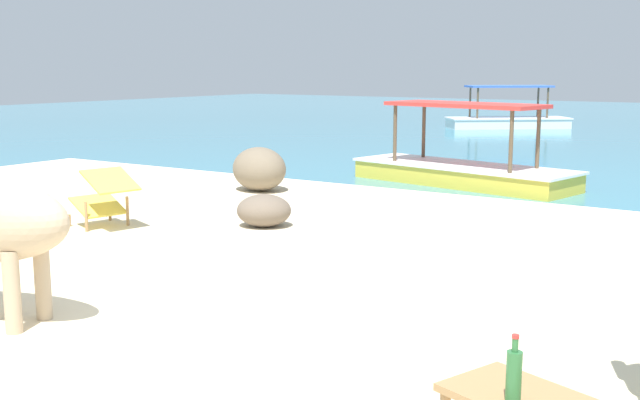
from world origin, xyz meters
The scene contains 7 objects.
sand_beach centered at (0.00, 0.00, 0.02)m, with size 18.00×14.00×0.04m, color beige.
bottle centered at (2.82, -0.37, 0.57)m, with size 0.07×0.07×0.30m.
deck_chair_near centered at (-3.03, 2.58, 0.42)m, with size 0.87×0.69×0.68m.
shore_rock_large centered at (-3.23, 5.73, 0.37)m, with size 0.92×0.75×0.65m, color #756651.
shore_rock_medium centered at (-1.56, 3.63, 0.23)m, with size 0.63×0.56×0.38m, color #6B5B4C.
boat_white centered at (-4.49, 19.81, 0.29)m, with size 3.58×3.21×1.29m.
boat_yellow centered at (-1.01, 8.13, 0.29)m, with size 3.83×1.87×1.29m.
Camera 1 is at (3.86, -3.50, 1.86)m, focal length 44.28 mm.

